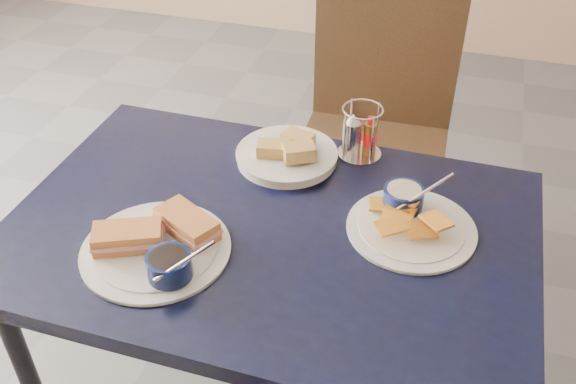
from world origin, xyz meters
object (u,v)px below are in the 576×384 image
(sandwich_plate, at_px, (159,244))
(bread_basket, at_px, (287,154))
(dining_table, at_px, (270,250))
(plantain_plate, at_px, (408,217))
(condiment_caddy, at_px, (359,135))
(chair_far, at_px, (378,116))

(sandwich_plate, bearing_deg, bread_basket, 68.52)
(dining_table, distance_m, plantain_plate, 0.31)
(dining_table, height_order, condiment_caddy, condiment_caddy)
(sandwich_plate, relative_size, plantain_plate, 1.15)
(sandwich_plate, relative_size, bread_basket, 1.29)
(sandwich_plate, bearing_deg, dining_table, 37.29)
(dining_table, xyz_separation_m, sandwich_plate, (-0.19, -0.15, 0.09))
(bread_basket, relative_size, condiment_caddy, 1.83)
(dining_table, relative_size, bread_basket, 4.61)
(sandwich_plate, height_order, condiment_caddy, condiment_caddy)
(sandwich_plate, xyz_separation_m, bread_basket, (0.16, 0.40, -0.00))
(chair_far, relative_size, sandwich_plate, 3.11)
(sandwich_plate, bearing_deg, chair_far, 73.19)
(dining_table, height_order, bread_basket, bread_basket)
(condiment_caddy, bearing_deg, sandwich_plate, -123.71)
(sandwich_plate, distance_m, bread_basket, 0.43)
(dining_table, bearing_deg, sandwich_plate, -142.71)
(dining_table, distance_m, bread_basket, 0.27)
(chair_far, distance_m, sandwich_plate, 1.04)
(chair_far, xyz_separation_m, sandwich_plate, (-0.29, -0.97, 0.20))
(dining_table, relative_size, sandwich_plate, 3.57)
(chair_far, bearing_deg, bread_basket, -103.45)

